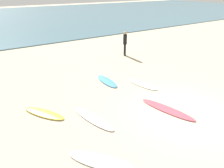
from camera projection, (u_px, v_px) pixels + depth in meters
ground_plane at (184, 113)px, 8.77m from camera, size 120.00×120.00×0.00m
ocean_water at (17, 18)px, 34.84m from camera, size 120.00×40.00×0.08m
surfboard_0 at (44, 113)px, 8.68m from camera, size 1.48×1.99×0.08m
surfboard_1 at (93, 118)px, 8.36m from camera, size 0.97×2.36×0.07m
surfboard_2 at (102, 162)px, 6.31m from camera, size 1.81×2.10×0.06m
surfboard_3 at (167, 109)px, 8.98m from camera, size 1.10×2.60×0.07m
surfboard_4 at (107, 81)px, 11.64m from camera, size 0.66×1.94×0.09m
surfboard_5 at (142, 84)px, 11.27m from camera, size 0.87×1.97×0.06m
beachgoer_mid at (125, 42)px, 15.68m from camera, size 0.38×0.38×1.85m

